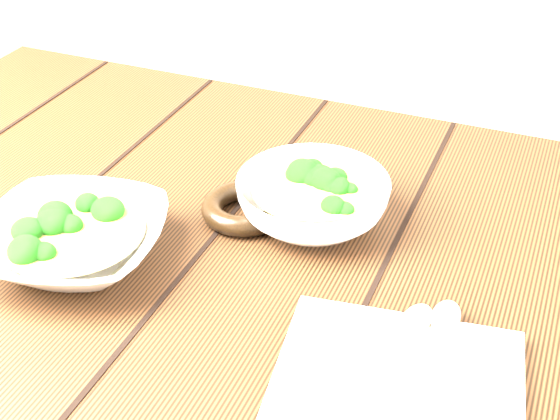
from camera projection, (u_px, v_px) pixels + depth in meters
name	position (u px, v px, depth m)	size (l,w,h in m)	color
table	(231.00, 320.00, 0.97)	(1.20, 0.80, 0.75)	#392010
soup_bowl_front	(73.00, 240.00, 0.86)	(0.24, 0.24, 0.06)	silver
soup_bowl_back	(313.00, 199.00, 0.92)	(0.21, 0.21, 0.06)	silver
trivet	(244.00, 208.00, 0.94)	(0.10, 0.10, 0.03)	black
napkin	(397.00, 383.00, 0.71)	(0.22, 0.18, 0.01)	beige
spoon_left	(402.00, 342.00, 0.74)	(0.04, 0.18, 0.01)	#A19F8E
spoon_right	(439.00, 340.00, 0.74)	(0.03, 0.18, 0.01)	#A19F8E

